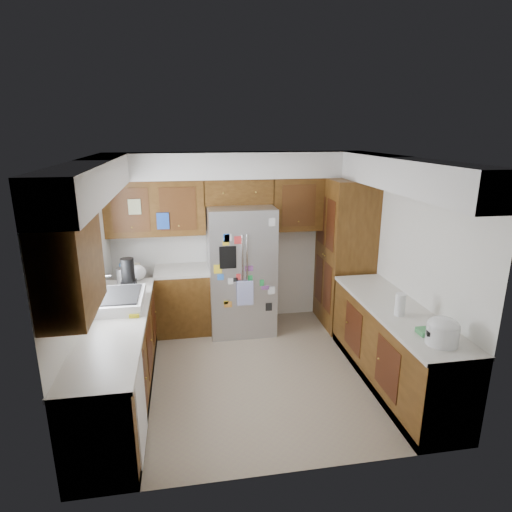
{
  "coord_description": "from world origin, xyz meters",
  "views": [
    {
      "loc": [
        -0.74,
        -4.46,
        2.78
      ],
      "look_at": [
        0.07,
        0.35,
        1.34
      ],
      "focal_mm": 30.0,
      "sensor_mm": 36.0,
      "label": 1
    }
  ],
  "objects_px": {
    "pantry": "(345,254)",
    "rice_cooker": "(443,331)",
    "paper_towel": "(400,305)",
    "fridge": "(241,270)"
  },
  "relations": [
    {
      "from": "fridge",
      "to": "rice_cooker",
      "type": "relative_size",
      "value": 6.08
    },
    {
      "from": "pantry",
      "to": "rice_cooker",
      "type": "relative_size",
      "value": 7.27
    },
    {
      "from": "rice_cooker",
      "to": "paper_towel",
      "type": "bearing_deg",
      "value": 96.67
    },
    {
      "from": "pantry",
      "to": "fridge",
      "type": "height_order",
      "value": "pantry"
    },
    {
      "from": "rice_cooker",
      "to": "paper_towel",
      "type": "relative_size",
      "value": 1.23
    },
    {
      "from": "pantry",
      "to": "paper_towel",
      "type": "xyz_separation_m",
      "value": [
        -0.08,
        -1.8,
        -0.04
      ]
    },
    {
      "from": "pantry",
      "to": "rice_cooker",
      "type": "xyz_separation_m",
      "value": [
        -0.0,
        -2.44,
        -0.02
      ]
    },
    {
      "from": "pantry",
      "to": "rice_cooker",
      "type": "bearing_deg",
      "value": -90.01
    },
    {
      "from": "pantry",
      "to": "fridge",
      "type": "distance_m",
      "value": 1.51
    },
    {
      "from": "pantry",
      "to": "rice_cooker",
      "type": "height_order",
      "value": "pantry"
    }
  ]
}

